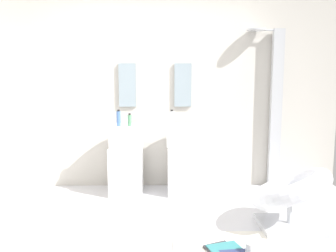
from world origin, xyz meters
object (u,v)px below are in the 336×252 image
Objects in this scene: shower_column at (275,106)px; soap_bottle_green at (130,120)px; lounge_chair at (290,194)px; pedestal_sink_left at (126,158)px; coffee_mug at (250,249)px; magazine_teal at (224,249)px; pedestal_sink_right at (184,158)px; soap_bottle_blue at (119,118)px; soap_bottle_white at (172,118)px; magazine_charcoal at (220,248)px.

shower_column reaches higher than soap_bottle_green.
shower_column is 1.91× the size of lounge_chair.
coffee_mug is at bearing -54.43° from pedestal_sink_left.
soap_bottle_green is (-1.10, 1.53, 0.87)m from coffee_mug.
coffee_mug is (0.19, -0.09, 0.04)m from magazine_teal.
shower_column reaches higher than lounge_chair.
pedestal_sink_right is 0.94m from soap_bottle_blue.
shower_column is 1.37m from soap_bottle_white.
lounge_chair is 1.98m from soap_bottle_green.
shower_column is at bearing 10.80° from soap_bottle_green.
pedestal_sink_right reaches higher than magazine_charcoal.
magazine_charcoal is 1.90m from soap_bottle_green.
magazine_teal is (0.97, -1.53, -0.42)m from pedestal_sink_left.
pedestal_sink_right is 4.33× the size of magazine_charcoal.
magazine_teal is 1.78× the size of soap_bottle_green.
magazine_charcoal is at bearing 140.70° from magazine_teal.
soap_bottle_white is at bearing 86.80° from magazine_teal.
magazine_charcoal is 2.06× the size of coffee_mug.
soap_bottle_blue reaches higher than soap_bottle_white.
magazine_teal is 2.48× the size of coffee_mug.
lounge_chair reaches higher than coffee_mug.
pedestal_sink_left reaches higher than lounge_chair.
lounge_chair is at bearing -45.17° from soap_bottle_white.
magazine_charcoal is 1.13× the size of soap_bottle_blue.
pedestal_sink_right is 1.60m from magazine_teal.
pedestal_sink_left is 2.03m from coffee_mug.
soap_bottle_green is (-1.85, -0.35, -0.14)m from shower_column.
pedestal_sink_right is at bearing -167.71° from shower_column.
shower_column reaches higher than pedestal_sink_right.
soap_bottle_blue is 0.65m from soap_bottle_white.
lounge_chair reaches higher than magazine_charcoal.
shower_column is at bearing 7.74° from pedestal_sink_left.
magazine_teal is at bearing -45.73° from magazine_charcoal.
soap_bottle_green is at bearing 104.67° from magazine_teal.
magazine_charcoal is 0.26m from coffee_mug.
lounge_chair is 9.87× the size of coffee_mug.
lounge_chair is 0.89m from magazine_teal.
soap_bottle_green is (0.06, -0.09, 0.49)m from pedestal_sink_left.
pedestal_sink_left is at bearing 97.55° from magazine_charcoal.
pedestal_sink_right is 1.37m from shower_column.
pedestal_sink_right is 1.44m from lounge_chair.
soap_bottle_green is at bearing -57.10° from pedestal_sink_left.
pedestal_sink_right reaches higher than coffee_mug.
pedestal_sink_left is at bearing -172.26° from shower_column.
soap_bottle_white is at bearing -170.01° from shower_column.
lounge_chair is (-0.24, -1.34, -0.73)m from shower_column.
pedestal_sink_right is at bearing 8.08° from soap_bottle_blue.
pedestal_sink_left is 0.90× the size of lounge_chair.
soap_bottle_green is at bearing 97.46° from magazine_charcoal.
pedestal_sink_left reaches higher than coffee_mug.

